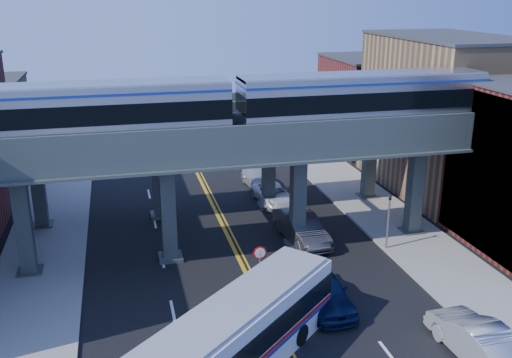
# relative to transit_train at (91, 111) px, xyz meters

# --- Properties ---
(ground) EXTENTS (120.00, 120.00, 0.00)m
(ground) POSITION_rel_transit_train_xyz_m (7.85, -8.00, -9.24)
(ground) COLOR black
(ground) RESTS_ON ground
(sidewalk_west) EXTENTS (5.00, 70.00, 0.16)m
(sidewalk_west) POSITION_rel_transit_train_xyz_m (-3.65, 2.00, -9.16)
(sidewalk_west) COLOR gray
(sidewalk_west) RESTS_ON ground
(sidewalk_east) EXTENTS (5.00, 70.00, 0.16)m
(sidewalk_east) POSITION_rel_transit_train_xyz_m (19.35, 2.00, -9.16)
(sidewalk_east) COLOR gray
(sidewalk_east) RESTS_ON ground
(building_east_b) EXTENTS (8.00, 14.00, 12.00)m
(building_east_b) POSITION_rel_transit_train_xyz_m (26.35, 8.00, -3.24)
(building_east_b) COLOR #97794E
(building_east_b) RESTS_ON ground
(building_east_c) EXTENTS (8.00, 10.00, 9.00)m
(building_east_c) POSITION_rel_transit_train_xyz_m (26.35, 21.00, -4.74)
(building_east_c) COLOR maroon
(building_east_c) RESTS_ON ground
(mural_panel) EXTENTS (0.10, 9.50, 9.50)m
(mural_panel) POSITION_rel_transit_train_xyz_m (22.40, -4.00, -4.49)
(mural_panel) COLOR #2AA6B6
(mural_panel) RESTS_ON ground
(elevated_viaduct_near) EXTENTS (52.00, 3.60, 7.40)m
(elevated_viaduct_near) POSITION_rel_transit_train_xyz_m (7.85, 0.00, -2.77)
(elevated_viaduct_near) COLOR #3F4A46
(elevated_viaduct_near) RESTS_ON ground
(elevated_viaduct_far) EXTENTS (52.00, 3.60, 7.40)m
(elevated_viaduct_far) POSITION_rel_transit_train_xyz_m (7.85, 7.00, -2.77)
(elevated_viaduct_far) COLOR #3F4A46
(elevated_viaduct_far) RESTS_ON ground
(transit_train) EXTENTS (46.51, 2.91, 3.40)m
(transit_train) POSITION_rel_transit_train_xyz_m (0.00, 0.00, 0.00)
(transit_train) COLOR black
(transit_train) RESTS_ON elevated_viaduct_near
(stop_sign) EXTENTS (0.76, 0.09, 2.63)m
(stop_sign) POSITION_rel_transit_train_xyz_m (8.15, -5.00, -7.48)
(stop_sign) COLOR slate
(stop_sign) RESTS_ON ground
(traffic_signal) EXTENTS (0.15, 0.18, 4.10)m
(traffic_signal) POSITION_rel_transit_train_xyz_m (17.05, -2.00, -6.94)
(traffic_signal) COLOR slate
(traffic_signal) RESTS_ON ground
(transit_bus) EXTENTS (11.01, 10.30, 3.18)m
(transit_bus) POSITION_rel_transit_train_xyz_m (5.31, -11.62, -7.60)
(transit_bus) COLOR white
(transit_bus) RESTS_ON ground
(car_lane_a) EXTENTS (2.33, 5.49, 1.85)m
(car_lane_a) POSITION_rel_transit_train_xyz_m (10.85, -7.22, -8.31)
(car_lane_a) COLOR #10163B
(car_lane_a) RESTS_ON ground
(car_lane_b) EXTENTS (2.48, 5.76, 1.85)m
(car_lane_b) POSITION_rel_transit_train_xyz_m (12.30, 0.54, -8.32)
(car_lane_b) COLOR #2B2C2E
(car_lane_b) RESTS_ON ground
(car_lane_c) EXTENTS (2.67, 5.14, 1.38)m
(car_lane_c) POSITION_rel_transit_train_xyz_m (12.43, 7.56, -8.55)
(car_lane_c) COLOR white
(car_lane_c) RESTS_ON ground
(car_lane_d) EXTENTS (2.48, 5.16, 1.45)m
(car_lane_d) POSITION_rel_transit_train_xyz_m (12.29, 11.45, -8.51)
(car_lane_d) COLOR #B3B3B8
(car_lane_d) RESTS_ON ground
(car_parked_curb) EXTENTS (2.15, 5.60, 1.82)m
(car_parked_curb) POSITION_rel_transit_train_xyz_m (15.92, -13.04, -8.33)
(car_parked_curb) COLOR #9F9FA3
(car_parked_curb) RESTS_ON ground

